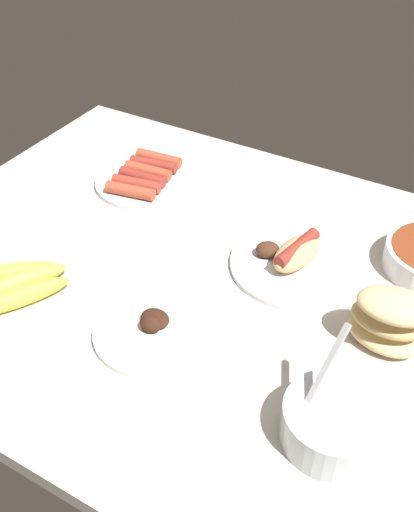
% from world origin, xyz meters
% --- Properties ---
extents(ground_plane, '(1.20, 0.90, 0.03)m').
position_xyz_m(ground_plane, '(0.00, 0.00, -0.01)').
color(ground_plane, beige).
extents(plate_grilled_meat, '(0.19, 0.19, 0.04)m').
position_xyz_m(plate_grilled_meat, '(0.01, 0.17, 0.01)').
color(plate_grilled_meat, white).
rests_on(plate_grilled_meat, ground_plane).
extents(plate_hotdog_assembled, '(0.24, 0.24, 0.06)m').
position_xyz_m(plate_hotdog_assembled, '(-0.12, -0.10, 0.02)').
color(plate_hotdog_assembled, white).
rests_on(plate_hotdog_assembled, ground_plane).
extents(banana_bunch, '(0.19, 0.20, 0.04)m').
position_xyz_m(banana_bunch, '(0.27, 0.20, 0.02)').
color(banana_bunch, gold).
rests_on(banana_bunch, ground_plane).
extents(bowl_coleslaw, '(0.14, 0.14, 0.16)m').
position_xyz_m(bowl_coleslaw, '(-0.31, 0.21, 0.03)').
color(bowl_coleslaw, silver).
rests_on(bowl_coleslaw, ground_plane).
extents(plate_sausages, '(0.22, 0.22, 0.04)m').
position_xyz_m(plate_sausages, '(0.27, -0.20, 0.01)').
color(plate_sausages, white).
rests_on(plate_sausages, ground_plane).
extents(bread_stack, '(0.14, 0.10, 0.11)m').
position_xyz_m(bread_stack, '(-0.32, 0.00, 0.05)').
color(bread_stack, '#E5C689').
rests_on(bread_stack, ground_plane).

